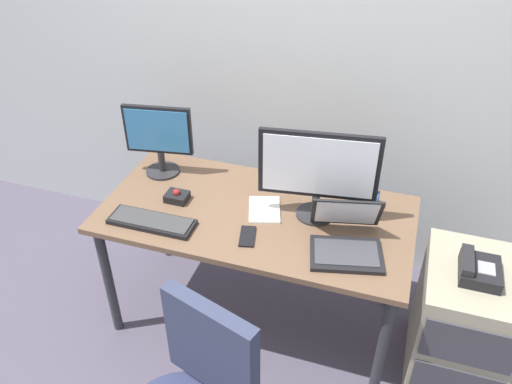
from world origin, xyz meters
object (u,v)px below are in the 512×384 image
object	(u,v)px
file_cabinet	(461,323)
monitor_side	(159,137)
trackball_mouse	(177,196)
desk_phone	(478,270)
paper_notepad	(265,210)
laptop	(346,239)
coffee_mug	(369,197)
cell_phone	(247,236)
monitor_main	(318,170)
keyboard	(152,221)

from	to	relation	value
file_cabinet	monitor_side	bearing A→B (deg)	172.56
trackball_mouse	desk_phone	bearing A→B (deg)	-0.68
trackball_mouse	paper_notepad	bearing A→B (deg)	6.55
laptop	coffee_mug	size ratio (longest dim) A/B	3.46
file_cabinet	cell_phone	xyz separation A→B (m)	(-1.01, -0.16, 0.40)
monitor_main	laptop	bearing A→B (deg)	-46.07
paper_notepad	cell_phone	bearing A→B (deg)	-94.13
file_cabinet	monitor_main	xyz separation A→B (m)	(-0.76, 0.09, 0.66)
file_cabinet	paper_notepad	world-z (taller)	paper_notepad
keyboard	cell_phone	size ratio (longest dim) A/B	2.90
laptop	paper_notepad	size ratio (longest dim) A/B	1.86
monitor_main	trackball_mouse	xyz separation A→B (m)	(-0.68, -0.09, -0.23)
file_cabinet	trackball_mouse	size ratio (longest dim) A/B	5.94
laptop	monitor_side	bearing A→B (deg)	163.62
file_cabinet	laptop	distance (m)	0.74
laptop	trackball_mouse	world-z (taller)	laptop
monitor_main	coffee_mug	xyz separation A→B (m)	(0.23, 0.15, -0.20)
trackball_mouse	cell_phone	world-z (taller)	trackball_mouse
monitor_main	keyboard	bearing A→B (deg)	-157.18
monitor_main	laptop	world-z (taller)	monitor_main
monitor_side	cell_phone	size ratio (longest dim) A/B	2.72
coffee_mug	cell_phone	distance (m)	0.64
monitor_side	laptop	bearing A→B (deg)	-16.38
monitor_main	monitor_side	size ratio (longest dim) A/B	1.41
keyboard	cell_phone	bearing A→B (deg)	5.71
paper_notepad	trackball_mouse	bearing A→B (deg)	-173.45
coffee_mug	paper_notepad	distance (m)	0.51
trackball_mouse	cell_phone	bearing A→B (deg)	-20.99
coffee_mug	laptop	bearing A→B (deg)	-98.67
monitor_main	cell_phone	xyz separation A→B (m)	(-0.25, -0.25, -0.25)
file_cabinet	trackball_mouse	bearing A→B (deg)	179.98
file_cabinet	cell_phone	world-z (taller)	cell_phone
file_cabinet	paper_notepad	bearing A→B (deg)	177.06
keyboard	coffee_mug	xyz separation A→B (m)	(0.94, 0.45, 0.04)
paper_notepad	coffee_mug	bearing A→B (deg)	22.34
monitor_main	laptop	size ratio (longest dim) A/B	1.41
monitor_main	laptop	distance (m)	0.33
monitor_side	trackball_mouse	distance (m)	0.34
file_cabinet	paper_notepad	distance (m)	1.08
desk_phone	cell_phone	distance (m)	1.02
paper_notepad	cell_phone	distance (m)	0.21
monitor_side	cell_phone	bearing A→B (deg)	-31.59
monitor_main	coffee_mug	size ratio (longest dim) A/B	4.89
monitor_side	monitor_main	bearing A→B (deg)	-7.91
trackball_mouse	cell_phone	xyz separation A→B (m)	(0.42, -0.16, -0.02)
laptop	paper_notepad	distance (m)	0.45
desk_phone	file_cabinet	bearing A→B (deg)	63.22
desk_phone	monitor_side	distance (m)	1.65
monitor_main	monitor_side	xyz separation A→B (m)	(-0.86, 0.12, -0.04)
laptop	desk_phone	bearing A→B (deg)	7.87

